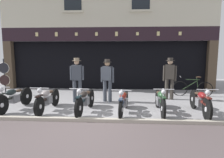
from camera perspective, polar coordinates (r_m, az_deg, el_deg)
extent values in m
cube|color=gray|center=(10.71, -1.44, -3.37)|extent=(23.30, 10.00, 0.08)
cube|color=#ADA394|center=(5.98, -5.82, -11.91)|extent=(23.30, 0.16, 0.18)
cube|color=black|center=(12.83, -0.52, 4.49)|extent=(10.39, 4.00, 2.60)
cube|color=#4C3D2D|center=(12.44, -27.19, 3.55)|extent=(0.44, 0.36, 2.60)
cube|color=#4C3D2D|center=(11.57, 26.53, 3.34)|extent=(0.44, 0.36, 2.60)
cube|color=black|center=(11.08, -1.21, 4.66)|extent=(9.94, 0.03, 2.18)
cube|color=black|center=(10.68, -1.43, 12.71)|extent=(11.30, 0.24, 0.70)
cube|color=#DBC684|center=(11.49, -20.73, 11.87)|extent=(0.14, 0.03, 0.20)
cube|color=#DBC684|center=(11.11, -15.64, 12.24)|extent=(0.14, 0.03, 0.22)
cube|color=#DBC684|center=(10.81, -10.19, 12.54)|extent=(0.14, 0.03, 0.16)
cube|color=#DBC684|center=(10.61, -4.47, 12.73)|extent=(0.14, 0.03, 0.18)
cube|color=#DBC684|center=(10.51, 1.29, 12.79)|extent=(0.14, 0.03, 0.22)
cube|color=#DBC684|center=(10.52, 7.29, 12.73)|extent=(0.14, 0.03, 0.16)
cube|color=#DBC684|center=(10.63, 13.10, 12.54)|extent=(0.14, 0.03, 0.21)
cube|color=#DBC684|center=(10.85, 18.90, 12.23)|extent=(0.14, 0.03, 0.18)
cube|color=beige|center=(10.97, -11.16, 18.42)|extent=(1.10, 0.12, 0.10)
cube|color=beige|center=(10.65, 8.22, 18.81)|extent=(1.10, 0.12, 0.10)
cylinder|color=black|center=(7.33, -29.19, -6.55)|extent=(0.15, 0.67, 0.66)
cylinder|color=silver|center=(7.33, -29.19, -6.55)|extent=(0.12, 0.16, 0.15)
cylinder|color=black|center=(8.37, -23.32, -4.54)|extent=(0.16, 0.67, 0.66)
cylinder|color=silver|center=(8.37, -23.32, -4.54)|extent=(0.13, 0.16, 0.15)
cube|color=black|center=(7.81, -26.11, -4.63)|extent=(0.22, 1.23, 0.07)
cube|color=slate|center=(7.83, -26.08, -5.13)|extent=(0.24, 0.34, 0.26)
ellipsoid|color=#1D2627|center=(7.65, -26.91, -3.39)|extent=(0.28, 0.48, 0.20)
ellipsoid|color=#38281E|center=(7.97, -25.15, -3.02)|extent=(0.24, 0.32, 0.10)
cube|color=black|center=(7.26, -29.37, -3.85)|extent=(0.14, 0.37, 0.04)
sphere|color=silver|center=(7.28, -29.15, -2.62)|extent=(0.15, 0.15, 0.15)
cylinder|color=silver|center=(7.27, -29.19, -2.00)|extent=(0.62, 0.10, 0.02)
cylinder|color=silver|center=(7.30, -29.14, -4.27)|extent=(0.07, 0.26, 0.61)
cylinder|color=black|center=(6.70, -20.09, -7.43)|extent=(0.09, 0.64, 0.64)
cylinder|color=silver|center=(6.70, -20.09, -7.43)|extent=(0.10, 0.14, 0.14)
cylinder|color=black|center=(7.86, -15.94, -5.05)|extent=(0.10, 0.64, 0.64)
cylinder|color=silver|center=(7.86, -15.94, -5.05)|extent=(0.11, 0.14, 0.14)
cube|color=black|center=(7.25, -17.88, -5.23)|extent=(0.11, 1.21, 0.07)
cube|color=slate|center=(7.26, -17.86, -5.77)|extent=(0.21, 0.33, 0.26)
ellipsoid|color=gray|center=(7.06, -18.46, -3.92)|extent=(0.24, 0.47, 0.20)
ellipsoid|color=#38281E|center=(7.42, -17.21, -3.48)|extent=(0.21, 0.31, 0.10)
cube|color=black|center=(6.62, -20.23, -4.60)|extent=(0.11, 0.36, 0.04)
sphere|color=silver|center=(6.64, -20.06, -3.13)|extent=(0.15, 0.15, 0.15)
cylinder|color=silver|center=(6.63, -20.10, -2.45)|extent=(0.62, 0.04, 0.02)
cylinder|color=silver|center=(6.66, -20.06, -4.94)|extent=(0.05, 0.27, 0.61)
cylinder|color=black|center=(6.20, -9.47, -8.19)|extent=(0.14, 0.66, 0.65)
cylinder|color=silver|center=(6.20, -9.47, -8.19)|extent=(0.11, 0.15, 0.14)
cylinder|color=black|center=(7.42, -6.06, -5.48)|extent=(0.15, 0.66, 0.65)
cylinder|color=silver|center=(7.42, -6.06, -5.48)|extent=(0.12, 0.15, 0.14)
cube|color=black|center=(6.78, -7.62, -5.73)|extent=(0.20, 1.22, 0.07)
cube|color=slate|center=(6.79, -7.61, -6.31)|extent=(0.23, 0.34, 0.26)
ellipsoid|color=black|center=(6.58, -8.07, -4.35)|extent=(0.27, 0.48, 0.20)
ellipsoid|color=#38281E|center=(6.96, -7.06, -3.85)|extent=(0.23, 0.32, 0.10)
cube|color=black|center=(6.11, -9.54, -5.06)|extent=(0.14, 0.37, 0.04)
sphere|color=silver|center=(6.14, -9.38, -3.54)|extent=(0.15, 0.15, 0.15)
cylinder|color=silver|center=(6.12, -9.40, -2.81)|extent=(0.62, 0.09, 0.02)
cylinder|color=silver|center=(6.16, -9.40, -5.50)|extent=(0.07, 0.29, 0.60)
cylinder|color=black|center=(6.04, 2.55, -8.76)|extent=(0.14, 0.61, 0.60)
cylinder|color=silver|center=(6.04, 2.55, -8.76)|extent=(0.12, 0.14, 0.13)
cylinder|color=black|center=(7.31, 4.06, -5.86)|extent=(0.15, 0.61, 0.60)
cylinder|color=silver|center=(7.31, 4.06, -5.86)|extent=(0.13, 0.15, 0.13)
cube|color=#263349|center=(6.64, 3.39, -6.17)|extent=(0.22, 1.22, 0.07)
cube|color=slate|center=(6.66, 3.38, -6.75)|extent=(0.24, 0.34, 0.26)
ellipsoid|color=maroon|center=(6.44, 3.22, -4.78)|extent=(0.27, 0.48, 0.20)
ellipsoid|color=#38281E|center=(6.83, 3.66, -4.23)|extent=(0.24, 0.32, 0.10)
cube|color=#263349|center=(5.96, 2.57, -5.79)|extent=(0.14, 0.37, 0.04)
sphere|color=silver|center=(5.98, 2.66, -3.99)|extent=(0.15, 0.15, 0.15)
cylinder|color=silver|center=(5.96, 2.67, -3.24)|extent=(0.62, 0.10, 0.02)
cylinder|color=silver|center=(6.00, 2.62, -6.00)|extent=(0.07, 0.29, 0.60)
cylinder|color=black|center=(6.22, 14.46, -8.22)|extent=(0.09, 0.66, 0.66)
cylinder|color=silver|center=(6.22, 14.46, -8.22)|extent=(0.10, 0.15, 0.15)
cylinder|color=black|center=(7.56, 12.87, -5.35)|extent=(0.10, 0.66, 0.66)
cylinder|color=silver|center=(7.56, 12.87, -5.35)|extent=(0.11, 0.15, 0.15)
cube|color=#1F3D24|center=(6.86, 13.62, -5.67)|extent=(0.11, 1.28, 0.07)
cube|color=slate|center=(6.88, 13.60, -6.24)|extent=(0.21, 0.33, 0.26)
ellipsoid|color=#2B5030|center=(6.66, 13.87, -4.33)|extent=(0.24, 0.47, 0.20)
ellipsoid|color=#38281E|center=(7.07, 13.39, -3.79)|extent=(0.21, 0.31, 0.10)
cube|color=#1F3D24|center=(6.14, 14.57, -5.06)|extent=(0.11, 0.36, 0.04)
sphere|color=silver|center=(6.17, 14.53, -3.59)|extent=(0.15, 0.15, 0.15)
cylinder|color=silver|center=(6.15, 14.56, -2.86)|extent=(0.62, 0.04, 0.02)
cylinder|color=silver|center=(6.19, 14.50, -5.53)|extent=(0.05, 0.28, 0.61)
cylinder|color=black|center=(6.57, 25.60, -7.85)|extent=(0.09, 0.68, 0.67)
cylinder|color=silver|center=(6.57, 25.60, -7.85)|extent=(0.10, 0.15, 0.15)
cylinder|color=black|center=(7.76, 22.31, -5.36)|extent=(0.10, 0.68, 0.67)
cylinder|color=silver|center=(7.76, 22.31, -5.36)|extent=(0.11, 0.15, 0.15)
cube|color=#5C1F19|center=(7.13, 23.86, -5.57)|extent=(0.10, 1.20, 0.07)
cube|color=slate|center=(7.15, 23.83, -6.11)|extent=(0.21, 0.33, 0.26)
ellipsoid|color=maroon|center=(6.95, 24.36, -4.25)|extent=(0.23, 0.47, 0.20)
ellipsoid|color=#38281E|center=(7.31, 23.36, -3.78)|extent=(0.21, 0.31, 0.10)
cube|color=#5C1F19|center=(6.48, 25.78, -4.81)|extent=(0.11, 0.36, 0.04)
sphere|color=silver|center=(6.51, 25.67, -3.47)|extent=(0.15, 0.15, 0.15)
cylinder|color=silver|center=(6.50, 25.71, -2.77)|extent=(0.62, 0.04, 0.02)
cylinder|color=silver|center=(6.53, 25.63, -5.31)|extent=(0.04, 0.29, 0.60)
cylinder|color=#3D424C|center=(8.18, -9.14, -3.37)|extent=(0.15, 0.15, 0.91)
cylinder|color=#3D424C|center=(8.23, -10.64, -3.34)|extent=(0.15, 0.15, 0.91)
cube|color=#3D424C|center=(8.10, -10.01, 1.81)|extent=(0.38, 0.23, 0.61)
cube|color=silver|center=(8.20, -9.85, 2.40)|extent=(0.14, 0.02, 0.34)
cube|color=brown|center=(8.22, -9.83, 2.33)|extent=(0.05, 0.01, 0.32)
cylinder|color=#3D424C|center=(8.05, -8.38, 1.70)|extent=(0.09, 0.09, 0.56)
cylinder|color=#3D424C|center=(8.16, -11.62, 1.70)|extent=(0.09, 0.09, 0.56)
sphere|color=tan|center=(8.07, -10.08, 4.77)|extent=(0.21, 0.21, 0.21)
cylinder|color=#7F705B|center=(8.06, -10.09, 5.17)|extent=(0.35, 0.35, 0.01)
cylinder|color=#7F705B|center=(8.06, -10.10, 5.57)|extent=(0.22, 0.22, 0.11)
cylinder|color=#3D424C|center=(8.12, -0.58, -3.40)|extent=(0.15, 0.15, 0.90)
cylinder|color=#3D424C|center=(8.19, -2.05, -3.31)|extent=(0.15, 0.15, 0.90)
cube|color=#3D424C|center=(8.05, -1.33, 1.63)|extent=(0.42, 0.30, 0.56)
cube|color=silver|center=(8.15, -1.07, 2.19)|extent=(0.14, 0.05, 0.32)
cube|color=maroon|center=(8.16, -1.04, 2.12)|extent=(0.05, 0.02, 0.29)
cylinder|color=#3D424C|center=(7.98, 0.27, 1.14)|extent=(0.09, 0.09, 0.61)
cylinder|color=#3D424C|center=(8.13, -2.90, 1.25)|extent=(0.09, 0.09, 0.61)
sphere|color=tan|center=(8.02, -1.34, 4.45)|extent=(0.21, 0.21, 0.21)
cylinder|color=#332D28|center=(8.01, -1.34, 4.86)|extent=(0.35, 0.35, 0.01)
cylinder|color=#332D28|center=(8.01, -1.34, 5.27)|extent=(0.22, 0.22, 0.11)
cylinder|color=#38332D|center=(8.88, 16.75, -2.79)|extent=(0.15, 0.15, 0.90)
cylinder|color=#38332D|center=(8.88, 15.33, -2.73)|extent=(0.15, 0.15, 0.90)
cube|color=#38332D|center=(8.78, 16.22, 1.96)|extent=(0.42, 0.30, 0.61)
cube|color=white|center=(8.89, 16.24, 2.50)|extent=(0.14, 0.05, 0.34)
cube|color=navy|center=(8.90, 16.23, 2.43)|extent=(0.05, 0.02, 0.32)
cylinder|color=#38332D|center=(8.79, 17.73, 1.49)|extent=(0.09, 0.09, 0.66)
cylinder|color=#38332D|center=(8.79, 14.67, 1.60)|extent=(0.09, 0.09, 0.66)
sphere|color=beige|center=(8.75, 16.32, 4.70)|extent=(0.21, 0.21, 0.21)
cylinder|color=#332D28|center=(8.75, 16.33, 5.08)|extent=(0.36, 0.36, 0.01)
cylinder|color=#332D28|center=(8.74, 16.35, 5.46)|extent=(0.22, 0.22, 0.12)
cylinder|color=#232328|center=(10.73, -28.38, 0.56)|extent=(0.06, 0.06, 1.71)
cylinder|color=black|center=(10.68, -28.58, 2.78)|extent=(0.50, 0.03, 0.50)
torus|color=silver|center=(10.69, -28.54, 2.79)|extent=(0.52, 0.04, 0.52)
cylinder|color=black|center=(10.74, -28.38, -0.28)|extent=(0.50, 0.03, 0.50)
torus|color=beige|center=(10.75, -28.34, -0.27)|extent=(0.52, 0.04, 0.52)
cube|color=beige|center=(11.02, 13.42, 6.77)|extent=(0.70, 0.02, 0.98)
cube|color=#232328|center=(11.01, 13.49, 8.79)|extent=(0.70, 0.01, 0.20)
cube|color=beige|center=(11.21, 18.00, 6.44)|extent=(0.79, 0.02, 1.05)
cube|color=#511E19|center=(11.20, 18.11, 8.61)|extent=(0.79, 0.01, 0.20)
torus|color=black|center=(9.82, 18.85, -2.61)|extent=(0.69, 0.13, 0.69)
torus|color=black|center=(10.02, 25.06, -2.72)|extent=(0.69, 0.13, 0.69)
cylinder|color=#23381E|center=(9.86, 21.41, -1.63)|extent=(0.65, 0.12, 0.46)
cylinder|color=#23381E|center=(9.84, 22.11, -0.15)|extent=(0.60, 0.11, 0.03)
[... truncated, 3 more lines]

